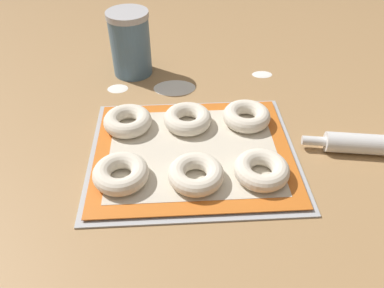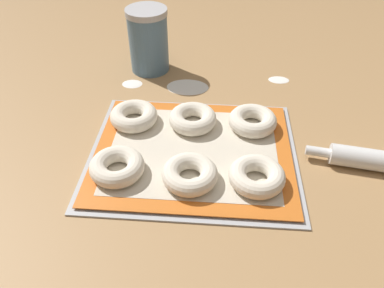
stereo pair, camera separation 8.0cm
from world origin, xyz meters
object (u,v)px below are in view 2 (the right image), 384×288
(baking_tray, at_px, (192,153))
(flour_canister, at_px, (148,40))
(bagel_front_right, at_px, (257,176))
(bagel_front_center, at_px, (191,174))
(bagel_back_center, at_px, (193,119))
(bagel_front_left, at_px, (117,166))
(bagel_back_right, at_px, (253,121))
(bagel_back_left, at_px, (134,116))

(baking_tray, distance_m, flour_canister, 0.40)
(bagel_front_right, relative_size, flour_canister, 0.62)
(bagel_front_center, relative_size, flour_canister, 0.62)
(bagel_front_center, distance_m, bagel_back_center, 0.18)
(bagel_front_left, bearing_deg, baking_tray, 28.84)
(bagel_front_center, bearing_deg, bagel_back_right, 54.73)
(bagel_back_left, bearing_deg, flour_canister, 91.10)
(bagel_back_right, height_order, flour_canister, flour_canister)
(bagel_back_center, bearing_deg, bagel_back_left, -179.95)
(bagel_back_left, bearing_deg, bagel_front_center, -50.58)
(baking_tray, relative_size, bagel_front_left, 4.03)
(bagel_front_center, distance_m, bagel_front_right, 0.13)
(bagel_front_left, xyz_separation_m, bagel_back_right, (0.28, 0.17, 0.00))
(bagel_front_center, height_order, bagel_back_left, same)
(bagel_back_center, bearing_deg, baking_tray, -86.76)
(bagel_front_left, xyz_separation_m, bagel_back_center, (0.14, 0.17, 0.00))
(bagel_front_center, relative_size, bagel_back_center, 1.00)
(flour_canister, bearing_deg, bagel_back_left, -88.90)
(bagel_front_center, distance_m, bagel_back_left, 0.23)
(bagel_back_center, bearing_deg, flour_canister, 117.96)
(bagel_front_center, xyz_separation_m, bagel_back_center, (-0.01, 0.18, 0.00))
(bagel_front_right, distance_m, bagel_back_center, 0.22)
(bagel_front_left, bearing_deg, bagel_back_left, 89.60)
(baking_tray, xyz_separation_m, bagel_back_left, (-0.14, 0.09, 0.02))
(baking_tray, height_order, bagel_front_center, bagel_front_center)
(bagel_back_left, distance_m, flour_canister, 0.28)
(bagel_front_left, height_order, bagel_back_left, same)
(bagel_back_left, height_order, bagel_back_right, same)
(bagel_front_center, bearing_deg, baking_tray, 92.77)
(bagel_front_right, xyz_separation_m, bagel_back_right, (0.00, 0.18, 0.00))
(bagel_back_center, distance_m, flour_canister, 0.31)
(bagel_front_right, height_order, bagel_back_right, same)
(bagel_front_left, bearing_deg, bagel_front_right, -1.28)
(baking_tray, xyz_separation_m, bagel_front_left, (-0.14, -0.08, 0.02))
(bagel_back_right, bearing_deg, baking_tray, -145.29)
(baking_tray, distance_m, bagel_front_center, 0.09)
(flour_canister, bearing_deg, bagel_front_center, -71.24)
(bagel_front_center, distance_m, flour_canister, 0.48)
(bagel_front_center, bearing_deg, bagel_front_left, 176.00)
(bagel_front_center, bearing_deg, bagel_back_left, 129.42)
(baking_tray, height_order, bagel_back_right, bagel_back_right)
(bagel_front_left, relative_size, bagel_front_center, 1.00)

